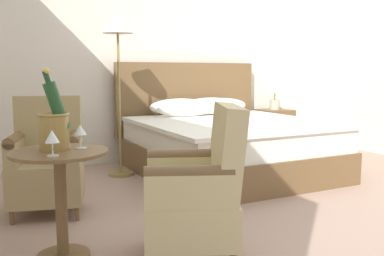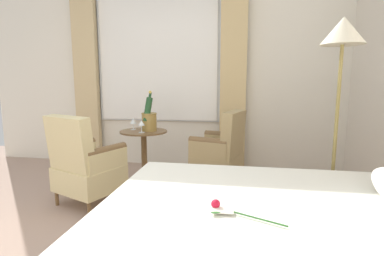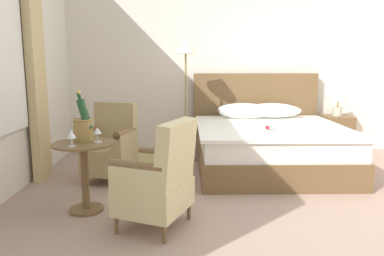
{
  "view_description": "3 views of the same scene",
  "coord_description": "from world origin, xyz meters",
  "px_view_note": "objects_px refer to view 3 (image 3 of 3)",
  "views": [
    {
      "loc": [
        -2.24,
        -2.51,
        1.13
      ],
      "look_at": [
        -0.51,
        0.91,
        0.63
      ],
      "focal_mm": 40.0,
      "sensor_mm": 36.0,
      "label": 1
    },
    {
      "loc": [
        1.62,
        1.24,
        1.27
      ],
      "look_at": [
        -0.97,
        0.8,
        0.85
      ],
      "focal_mm": 28.0,
      "sensor_mm": 36.0,
      "label": 2
    },
    {
      "loc": [
        -0.86,
        -3.39,
        1.4
      ],
      "look_at": [
        -0.79,
        0.93,
        0.66
      ],
      "focal_mm": 35.0,
      "sensor_mm": 36.0,
      "label": 3
    }
  ],
  "objects_px": {
    "wine_glass_near_edge": "(97,131)",
    "armchair_by_window": "(111,148)",
    "floor_lamp_brass": "(186,60)",
    "bed": "(267,142)",
    "side_table_round": "(85,169)",
    "armchair_facing_bed": "(159,180)",
    "bedside_lamp": "(338,97)",
    "champagne_bucket": "(83,126)",
    "nightstand": "(336,135)",
    "wine_glass_near_bucket": "(71,135)"
  },
  "relations": [
    {
      "from": "armchair_facing_bed",
      "to": "side_table_round",
      "type": "bearing_deg",
      "value": 152.56
    },
    {
      "from": "side_table_round",
      "to": "armchair_facing_bed",
      "type": "distance_m",
      "value": 0.83
    },
    {
      "from": "champagne_bucket",
      "to": "wine_glass_near_bucket",
      "type": "height_order",
      "value": "champagne_bucket"
    },
    {
      "from": "nightstand",
      "to": "armchair_by_window",
      "type": "xyz_separation_m",
      "value": [
        -3.23,
        -1.28,
        0.1
      ]
    },
    {
      "from": "nightstand",
      "to": "side_table_round",
      "type": "xyz_separation_m",
      "value": [
        -3.29,
        -2.22,
        0.12
      ]
    },
    {
      "from": "wine_glass_near_edge",
      "to": "armchair_by_window",
      "type": "height_order",
      "value": "armchair_by_window"
    },
    {
      "from": "champagne_bucket",
      "to": "armchair_facing_bed",
      "type": "distance_m",
      "value": 0.95
    },
    {
      "from": "wine_glass_near_edge",
      "to": "armchair_by_window",
      "type": "bearing_deg",
      "value": 94.46
    },
    {
      "from": "bed",
      "to": "side_table_round",
      "type": "distance_m",
      "value": 2.57
    },
    {
      "from": "armchair_by_window",
      "to": "wine_glass_near_bucket",
      "type": "bearing_deg",
      "value": -96.18
    },
    {
      "from": "nightstand",
      "to": "champagne_bucket",
      "type": "distance_m",
      "value": 3.98
    },
    {
      "from": "bed",
      "to": "wine_glass_near_bucket",
      "type": "height_order",
      "value": "bed"
    },
    {
      "from": "wine_glass_near_edge",
      "to": "armchair_by_window",
      "type": "xyz_separation_m",
      "value": [
        -0.07,
        0.92,
        -0.37
      ]
    },
    {
      "from": "nightstand",
      "to": "armchair_by_window",
      "type": "relative_size",
      "value": 0.65
    },
    {
      "from": "armchair_by_window",
      "to": "wine_glass_near_edge",
      "type": "bearing_deg",
      "value": -85.54
    },
    {
      "from": "nightstand",
      "to": "side_table_round",
      "type": "height_order",
      "value": "side_table_round"
    },
    {
      "from": "bedside_lamp",
      "to": "champagne_bucket",
      "type": "height_order",
      "value": "champagne_bucket"
    },
    {
      "from": "bed",
      "to": "wine_glass_near_edge",
      "type": "height_order",
      "value": "bed"
    },
    {
      "from": "bedside_lamp",
      "to": "wine_glass_near_bucket",
      "type": "relative_size",
      "value": 2.91
    },
    {
      "from": "armchair_facing_bed",
      "to": "champagne_bucket",
      "type": "bearing_deg",
      "value": 148.86
    },
    {
      "from": "nightstand",
      "to": "champagne_bucket",
      "type": "bearing_deg",
      "value": -146.9
    },
    {
      "from": "nightstand",
      "to": "bedside_lamp",
      "type": "distance_m",
      "value": 0.6
    },
    {
      "from": "side_table_round",
      "to": "champagne_bucket",
      "type": "relative_size",
      "value": 1.38
    },
    {
      "from": "bedside_lamp",
      "to": "champagne_bucket",
      "type": "xyz_separation_m",
      "value": [
        -3.3,
        -2.15,
        -0.08
      ]
    },
    {
      "from": "side_table_round",
      "to": "wine_glass_near_edge",
      "type": "distance_m",
      "value": 0.38
    },
    {
      "from": "floor_lamp_brass",
      "to": "wine_glass_near_edge",
      "type": "bearing_deg",
      "value": -113.72
    },
    {
      "from": "bed",
      "to": "armchair_by_window",
      "type": "height_order",
      "value": "bed"
    },
    {
      "from": "wine_glass_near_edge",
      "to": "armchair_facing_bed",
      "type": "xyz_separation_m",
      "value": [
        0.6,
        -0.4,
        -0.35
      ]
    },
    {
      "from": "bedside_lamp",
      "to": "champagne_bucket",
      "type": "relative_size",
      "value": 0.88
    },
    {
      "from": "wine_glass_near_edge",
      "to": "armchair_facing_bed",
      "type": "relative_size",
      "value": 0.15
    },
    {
      "from": "bed",
      "to": "wine_glass_near_bucket",
      "type": "bearing_deg",
      "value": -141.65
    },
    {
      "from": "bedside_lamp",
      "to": "champagne_bucket",
      "type": "distance_m",
      "value": 3.94
    },
    {
      "from": "floor_lamp_brass",
      "to": "wine_glass_near_edge",
      "type": "xyz_separation_m",
      "value": [
        -0.83,
        -1.89,
        -0.67
      ]
    },
    {
      "from": "bed",
      "to": "armchair_by_window",
      "type": "bearing_deg",
      "value": -163.71
    },
    {
      "from": "bedside_lamp",
      "to": "nightstand",
      "type": "bearing_deg",
      "value": -0.0
    },
    {
      "from": "side_table_round",
      "to": "armchair_by_window",
      "type": "relative_size",
      "value": 0.71
    },
    {
      "from": "armchair_facing_bed",
      "to": "armchair_by_window",
      "type": "bearing_deg",
      "value": 116.92
    },
    {
      "from": "wine_glass_near_bucket",
      "to": "side_table_round",
      "type": "bearing_deg",
      "value": 68.77
    },
    {
      "from": "bedside_lamp",
      "to": "side_table_round",
      "type": "bearing_deg",
      "value": -145.99
    },
    {
      "from": "side_table_round",
      "to": "armchair_by_window",
      "type": "xyz_separation_m",
      "value": [
        0.06,
        0.94,
        -0.01
      ]
    },
    {
      "from": "armchair_facing_bed",
      "to": "wine_glass_near_edge",
      "type": "bearing_deg",
      "value": 146.19
    },
    {
      "from": "floor_lamp_brass",
      "to": "wine_glass_near_bucket",
      "type": "height_order",
      "value": "floor_lamp_brass"
    },
    {
      "from": "wine_glass_near_edge",
      "to": "nightstand",
      "type": "bearing_deg",
      "value": 34.84
    },
    {
      "from": "champagne_bucket",
      "to": "bedside_lamp",
      "type": "bearing_deg",
      "value": 33.1
    },
    {
      "from": "armchair_facing_bed",
      "to": "floor_lamp_brass",
      "type": "bearing_deg",
      "value": 84.26
    },
    {
      "from": "champagne_bucket",
      "to": "wine_glass_near_edge",
      "type": "relative_size",
      "value": 3.32
    },
    {
      "from": "side_table_round",
      "to": "armchair_by_window",
      "type": "bearing_deg",
      "value": 86.38
    },
    {
      "from": "bedside_lamp",
      "to": "wine_glass_near_edge",
      "type": "height_order",
      "value": "bedside_lamp"
    },
    {
      "from": "bed",
      "to": "champagne_bucket",
      "type": "relative_size",
      "value": 4.34
    },
    {
      "from": "floor_lamp_brass",
      "to": "wine_glass_near_bucket",
      "type": "relative_size",
      "value": 11.86
    }
  ]
}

